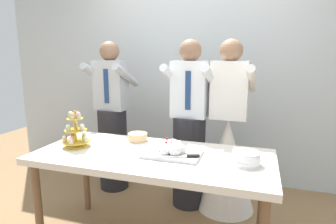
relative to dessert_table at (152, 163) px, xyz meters
The scene contains 9 objects.
rear_wall 1.66m from the dessert_table, 90.00° to the left, with size 5.20×0.10×2.90m, color silver.
dessert_table is the anchor object (origin of this frame).
cupcake_stand 0.68m from the dessert_table, behind, with size 0.23×0.23×0.31m.
main_cake_tray 0.20m from the dessert_table, ahead, with size 0.43×0.32×0.12m.
plate_stack 0.70m from the dessert_table, ahead, with size 0.19×0.19×0.09m.
round_cake 0.35m from the dessert_table, 132.58° to the left, with size 0.24×0.24×0.08m.
person_groom 0.74m from the dessert_table, 81.11° to the left, with size 0.49×0.52×1.66m.
person_bride 0.92m from the dessert_table, 57.83° to the left, with size 0.56×0.56×1.66m.
person_guest 1.16m from the dessert_table, 133.62° to the left, with size 0.47×0.50×1.66m.
Camera 1 is at (0.74, -1.92, 1.51)m, focal length 30.40 mm.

